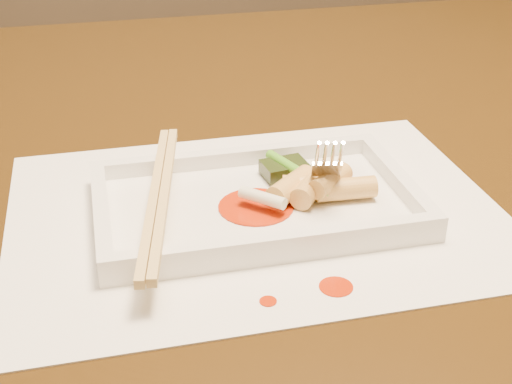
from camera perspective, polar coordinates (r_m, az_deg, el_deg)
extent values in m
cube|color=black|center=(0.76, 1.91, 4.07)|extent=(1.40, 0.90, 0.04)
cube|color=white|center=(0.59, 0.00, -1.60)|extent=(0.40, 0.30, 0.00)
cylinder|color=#BE2705|center=(0.50, 6.42, -7.54)|extent=(0.02, 0.02, 0.00)
cylinder|color=#BE2705|center=(0.49, 0.97, -8.73)|extent=(0.01, 0.01, 0.00)
cube|color=white|center=(0.59, 0.00, -1.20)|extent=(0.26, 0.16, 0.01)
cube|color=white|center=(0.64, -1.52, 2.85)|extent=(0.26, 0.01, 0.01)
cube|color=white|center=(0.52, 1.89, -4.12)|extent=(0.26, 0.01, 0.01)
cube|color=white|center=(0.57, -12.27, -1.65)|extent=(0.01, 0.14, 0.01)
cube|color=white|center=(0.62, 11.28, 1.03)|extent=(0.01, 0.14, 0.01)
cube|color=black|center=(0.62, 2.29, 1.88)|extent=(0.04, 0.03, 0.01)
cylinder|color=#EAEACC|center=(0.57, 0.52, -0.46)|extent=(0.04, 0.04, 0.01)
cylinder|color=#3E9217|center=(0.60, 3.44, 1.58)|extent=(0.04, 0.08, 0.01)
cube|color=tan|center=(0.56, -8.13, -0.25)|extent=(0.05, 0.24, 0.01)
cube|color=tan|center=(0.56, -7.33, -0.16)|extent=(0.05, 0.24, 0.01)
cylinder|color=#BE2705|center=(0.58, -0.01, -1.18)|extent=(0.06, 0.06, 0.00)
cylinder|color=#E1BF69|center=(0.59, 7.19, 0.26)|extent=(0.05, 0.02, 0.02)
cylinder|color=#E1BF69|center=(0.59, 2.86, 0.45)|extent=(0.05, 0.05, 0.02)
cylinder|color=#E1BF69|center=(0.59, 5.99, 0.90)|extent=(0.04, 0.04, 0.02)
cylinder|color=#E1BF69|center=(0.59, 4.25, 0.55)|extent=(0.05, 0.03, 0.02)
cylinder|color=#E1BF69|center=(0.59, 4.44, 0.49)|extent=(0.05, 0.05, 0.02)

